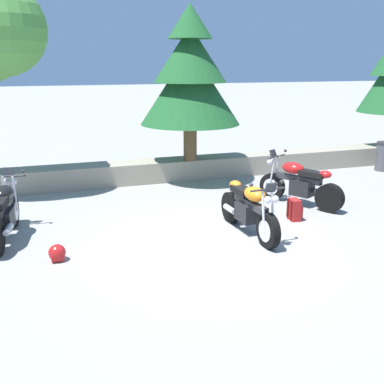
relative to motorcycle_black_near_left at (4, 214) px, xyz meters
name	(u,v)px	position (x,y,z in m)	size (l,w,h in m)	color
ground_plane	(214,245)	(3.49, -1.49, -0.49)	(120.00, 120.00, 0.00)	gray
stone_wall	(149,171)	(3.49, 3.31, -0.21)	(36.00, 0.80, 0.55)	gray
motorcycle_black_near_left	(4,214)	(0.00, 0.00, 0.00)	(0.67, 2.06, 1.18)	black
motorcycle_orange_centre	(249,209)	(4.30, -1.20, 0.00)	(0.67, 2.06, 1.18)	black
motorcycle_red_far_right	(299,184)	(6.15, 0.10, 0.00)	(1.18, 1.88, 1.18)	black
rider_backpack	(295,209)	(5.53, -0.77, -0.24)	(0.28, 0.32, 0.47)	#A31E1E
rider_helmet	(57,253)	(0.83, -1.31, -0.35)	(0.28, 0.28, 0.28)	#B21919
pine_tree_mid_right	(190,75)	(4.58, 3.07, 2.31)	(2.62, 2.62, 4.00)	brown
trash_bin	(384,156)	(10.36, 2.28, -0.05)	(0.46, 0.46, 0.86)	#4C4C51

